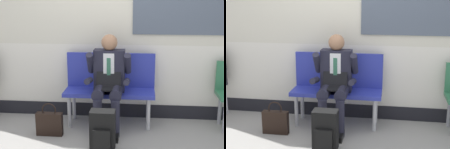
# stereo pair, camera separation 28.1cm
# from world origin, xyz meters

# --- Properties ---
(ground_plane) EXTENTS (18.00, 18.00, 0.00)m
(ground_plane) POSITION_xyz_m (0.00, 0.00, 0.00)
(ground_plane) COLOR gray
(station_wall) EXTENTS (5.95, 0.17, 3.20)m
(station_wall) POSITION_xyz_m (0.01, 0.71, 1.58)
(station_wall) COLOR beige
(station_wall) RESTS_ON ground
(bench_with_person) EXTENTS (1.20, 0.42, 0.95)m
(bench_with_person) POSITION_xyz_m (-0.10, 0.44, 0.55)
(bench_with_person) COLOR #28339E
(bench_with_person) RESTS_ON ground
(person_seated) EXTENTS (0.57, 0.70, 1.23)m
(person_seated) POSITION_xyz_m (-0.10, 0.24, 0.65)
(person_seated) COLOR #1E1E2D
(person_seated) RESTS_ON ground
(backpack) EXTENTS (0.28, 0.22, 0.47)m
(backpack) POSITION_xyz_m (-0.11, -0.40, 0.23)
(backpack) COLOR black
(backpack) RESTS_ON ground
(handbag) EXTENTS (0.33, 0.09, 0.42)m
(handbag) POSITION_xyz_m (-0.82, -0.06, 0.16)
(handbag) COLOR black
(handbag) RESTS_ON ground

